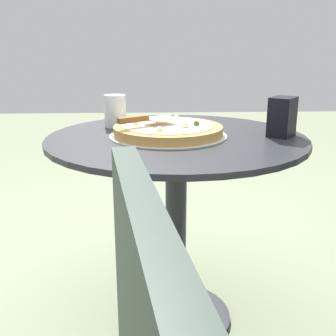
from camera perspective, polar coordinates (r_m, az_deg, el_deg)
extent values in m
plane|color=gray|center=(1.70, 1.01, -19.75)|extent=(10.00, 10.00, 0.00)
cylinder|color=#24272B|center=(1.41, 1.16, 4.07)|extent=(0.87, 0.87, 0.02)
cylinder|color=#24272B|center=(1.52, 1.08, -8.85)|extent=(0.07, 0.07, 0.68)
cylinder|color=#24272B|center=(1.70, 1.01, -19.51)|extent=(0.42, 0.42, 0.02)
cylinder|color=silver|center=(1.41, 0.00, 4.54)|extent=(0.39, 0.39, 0.00)
cylinder|color=tan|center=(1.40, 0.00, 5.22)|extent=(0.37, 0.37, 0.03)
cylinder|color=beige|center=(1.40, 0.00, 5.88)|extent=(0.30, 0.30, 0.00)
sphere|color=beige|center=(1.41, -4.46, 6.14)|extent=(0.02, 0.02, 0.02)
sphere|color=#3A6028|center=(1.39, 3.92, 6.06)|extent=(0.02, 0.02, 0.02)
sphere|color=white|center=(1.30, -1.17, 5.30)|extent=(0.02, 0.02, 0.02)
sphere|color=beige|center=(1.51, 1.12, 6.95)|extent=(0.02, 0.02, 0.02)
sphere|color=silver|center=(1.51, 0.16, 6.95)|extent=(0.02, 0.02, 0.02)
sphere|color=beige|center=(1.35, 2.43, 5.81)|extent=(0.02, 0.02, 0.02)
sphere|color=#EDEDC3|center=(1.45, -1.57, 6.55)|extent=(0.02, 0.02, 0.02)
cube|color=silver|center=(1.41, -1.11, 6.82)|extent=(0.12, 0.13, 0.00)
cube|color=brown|center=(1.35, -4.78, 6.64)|extent=(0.08, 0.10, 0.02)
cylinder|color=silver|center=(1.56, -7.25, 7.76)|extent=(0.08, 0.08, 0.12)
cube|color=black|center=(1.44, 15.37, 6.78)|extent=(0.12, 0.11, 0.13)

